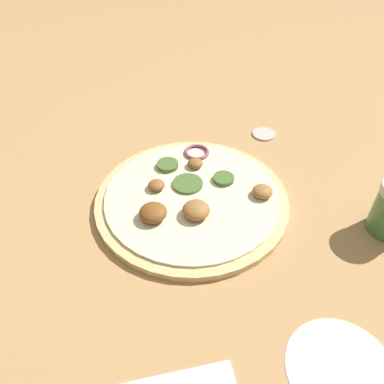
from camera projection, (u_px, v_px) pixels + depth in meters
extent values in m
plane|color=tan|center=(192.00, 202.00, 0.58)|extent=(3.00, 3.00, 0.00)
cylinder|color=#D6B77A|center=(192.00, 199.00, 0.58)|extent=(0.30, 0.30, 0.01)
cylinder|color=beige|center=(192.00, 196.00, 0.57)|extent=(0.27, 0.27, 0.00)
ellipsoid|color=#996633|center=(196.00, 210.00, 0.53)|extent=(0.04, 0.04, 0.02)
cylinder|color=#47662D|center=(224.00, 179.00, 0.59)|extent=(0.03, 0.03, 0.01)
ellipsoid|color=brown|center=(156.00, 185.00, 0.58)|extent=(0.03, 0.03, 0.01)
ellipsoid|color=brown|center=(153.00, 212.00, 0.53)|extent=(0.04, 0.04, 0.02)
torus|color=#934266|center=(197.00, 152.00, 0.65)|extent=(0.04, 0.04, 0.01)
cylinder|color=#47662D|center=(188.00, 184.00, 0.59)|extent=(0.05, 0.05, 0.00)
ellipsoid|color=#996633|center=(262.00, 191.00, 0.56)|extent=(0.03, 0.03, 0.02)
cylinder|color=#47662D|center=(168.00, 165.00, 0.62)|extent=(0.04, 0.04, 0.01)
ellipsoid|color=brown|center=(195.00, 163.00, 0.62)|extent=(0.03, 0.03, 0.01)
cylinder|color=beige|center=(264.00, 133.00, 0.72)|extent=(0.04, 0.04, 0.01)
cylinder|color=white|center=(342.00, 370.00, 0.39)|extent=(0.12, 0.12, 0.00)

